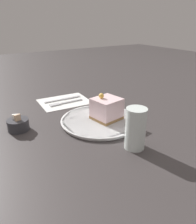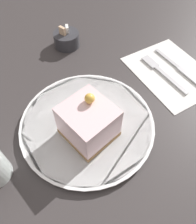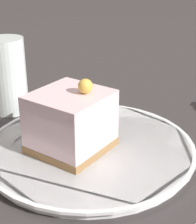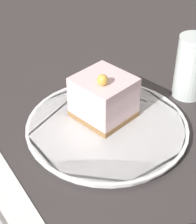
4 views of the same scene
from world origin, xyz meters
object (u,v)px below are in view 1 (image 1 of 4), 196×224
(sugar_bowl, at_px, (18,125))
(drinking_glass, at_px, (135,129))
(plate, at_px, (100,120))
(knife, at_px, (66,98))
(fork, at_px, (63,103))
(cake_slice, at_px, (107,109))

(sugar_bowl, bearing_deg, drinking_glass, -138.21)
(plate, height_order, sugar_bowl, sugar_bowl)
(plate, relative_size, sugar_bowl, 3.94)
(knife, height_order, drinking_glass, drinking_glass)
(plate, relative_size, fork, 1.80)
(cake_slice, height_order, fork, cake_slice)
(sugar_bowl, bearing_deg, fork, -57.45)
(plate, xyz_separation_m, fork, (0.25, 0.04, -0.00))
(fork, bearing_deg, plate, -170.96)
(knife, relative_size, sugar_bowl, 2.45)
(fork, distance_m, knife, 0.06)
(fork, distance_m, drinking_glass, 0.46)
(knife, distance_m, drinking_glass, 0.50)
(fork, bearing_deg, knife, -34.70)
(plate, distance_m, knife, 0.30)
(fork, bearing_deg, drinking_glass, -175.19)
(cake_slice, relative_size, fork, 0.68)
(knife, bearing_deg, sugar_bowl, 127.01)
(plate, xyz_separation_m, cake_slice, (-0.01, -0.02, 0.05))
(fork, xyz_separation_m, sugar_bowl, (-0.15, 0.24, 0.02))
(cake_slice, xyz_separation_m, sugar_bowl, (0.11, 0.30, -0.03))
(cake_slice, xyz_separation_m, fork, (0.26, 0.06, -0.05))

